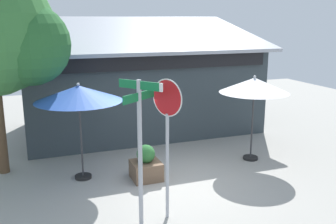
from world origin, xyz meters
The scene contains 7 objects.
ground_plane centered at (0.00, 0.00, -0.05)m, with size 28.00×28.00×0.10m, color #9E9B93.
cafe_building centered at (0.54, 5.29, 1.65)m, with size 8.74×5.00×4.21m.
street_sign_post centered at (-1.45, -1.58, 1.85)m, with size 0.77×0.82×2.98m.
stop_sign centered at (-0.84, -1.47, 2.05)m, with size 0.37×0.67×2.96m.
patio_umbrella_royal_blue_left centered at (-2.22, 1.21, 2.26)m, with size 2.21×2.21×2.55m.
patio_umbrella_ivory_center centered at (2.69, 0.90, 2.23)m, with size 2.01×2.01×2.53m.
sidewalk_planter centered at (-0.68, 0.59, 0.37)m, with size 0.74×0.74×0.93m.
Camera 1 is at (-3.39, -8.36, 4.06)m, focal length 40.78 mm.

